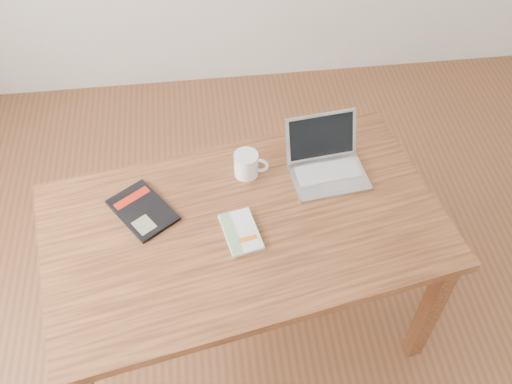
{
  "coord_description": "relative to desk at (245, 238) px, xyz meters",
  "views": [
    {
      "loc": [
        -0.28,
        -1.08,
        2.41
      ],
      "look_at": [
        -0.11,
        0.24,
        0.85
      ],
      "focal_mm": 40.0,
      "sensor_mm": 36.0,
      "label": 1
    }
  ],
  "objects": [
    {
      "name": "room",
      "position": [
        0.1,
        -0.18,
        0.69
      ],
      "size": [
        4.04,
        4.04,
        2.7
      ],
      "color": "brown",
      "rests_on": "ground"
    },
    {
      "name": "black_guidebook",
      "position": [
        -0.37,
        0.1,
        0.1
      ],
      "size": [
        0.28,
        0.3,
        0.01
      ],
      "rotation": [
        0.0,
        0.0,
        0.6
      ],
      "color": "black",
      "rests_on": "desk"
    },
    {
      "name": "laptop",
      "position": [
        0.35,
        0.23,
        0.13
      ],
      "size": [
        0.32,
        0.3,
        0.19
      ],
      "rotation": [
        0.0,
        0.0,
        0.11
      ],
      "color": "silver",
      "rests_on": "desk"
    },
    {
      "name": "desk",
      "position": [
        0.0,
        0.0,
        0.0
      ],
      "size": [
        1.58,
        1.08,
        0.75
      ],
      "rotation": [
        0.0,
        0.0,
        0.18
      ],
      "color": "brown",
      "rests_on": "ground"
    },
    {
      "name": "white_guidebook",
      "position": [
        -0.02,
        -0.04,
        0.1
      ],
      "size": [
        0.15,
        0.21,
        0.02
      ],
      "rotation": [
        0.0,
        0.0,
        0.2
      ],
      "color": "silver",
      "rests_on": "desk"
    },
    {
      "name": "coffee_mug",
      "position": [
        0.04,
        0.25,
        0.14
      ],
      "size": [
        0.14,
        0.1,
        0.1
      ],
      "rotation": [
        0.0,
        0.0,
        -0.23
      ],
      "color": "white",
      "rests_on": "desk"
    }
  ]
}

